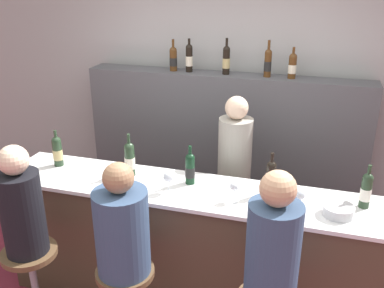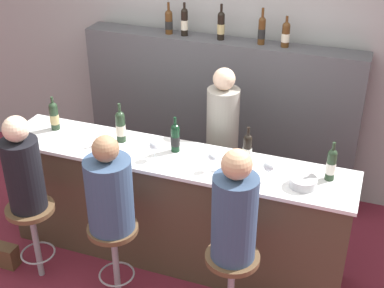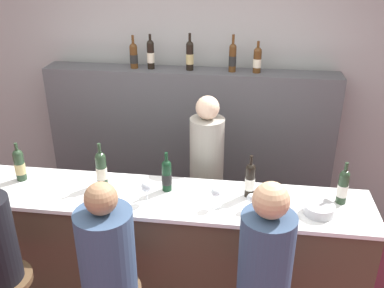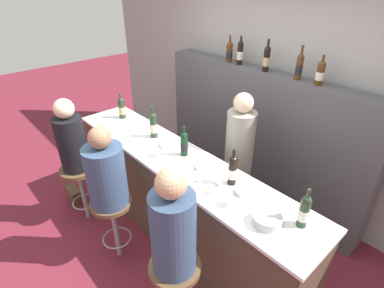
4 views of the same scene
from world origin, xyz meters
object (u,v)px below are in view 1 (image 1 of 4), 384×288
(wine_glass_1, at_px, (234,187))
(metal_bowl, at_px, (338,210))
(wine_bottle_counter_1, at_px, (130,159))
(bar_stool_middle, at_px, (126,288))
(wine_bottle_backbar_2, at_px, (226,60))
(wine_bottle_backbar_3, at_px, (268,63))
(wine_bottle_backbar_1, at_px, (189,58))
(wine_glass_3, at_px, (299,195))
(guest_seated_middle, at_px, (122,228))
(wine_bottle_counter_0, at_px, (57,151))
(guest_seated_left, at_px, (21,207))
(wine_bottle_counter_4, at_px, (366,190))
(wine_glass_2, at_px, (269,195))
(bar_stool_left, at_px, (32,268))
(wine_bottle_counter_3, at_px, (271,177))
(wine_bottle_backbar_4, at_px, (292,66))
(bartender, at_px, (233,189))
(guest_seated_right, at_px, (273,247))
(wine_glass_0, at_px, (168,177))
(wine_bottle_counter_2, at_px, (190,168))
(wine_bottle_backbar_0, at_px, (173,59))

(wine_glass_1, distance_m, metal_bowl, 0.69)
(wine_bottle_counter_1, bearing_deg, bar_stool_middle, -70.09)
(wine_bottle_backbar_2, relative_size, wine_bottle_backbar_3, 1.01)
(wine_bottle_backbar_1, xyz_separation_m, wine_glass_3, (1.16, -1.32, -0.60))
(wine_glass_3, distance_m, guest_seated_middle, 1.16)
(wine_bottle_counter_0, xyz_separation_m, guest_seated_left, (0.16, -0.70, -0.10))
(wine_bottle_counter_4, xyz_separation_m, wine_glass_2, (-0.62, -0.18, -0.04))
(wine_glass_3, bearing_deg, bar_stool_left, -163.63)
(metal_bowl, bearing_deg, wine_bottle_counter_1, 174.11)
(bar_stool_middle, bearing_deg, bar_stool_left, 180.00)
(bar_stool_middle, bearing_deg, wine_bottle_counter_3, 40.03)
(wine_bottle_backbar_4, bearing_deg, bar_stool_middle, -114.61)
(bartender, bearing_deg, guest_seated_right, -69.32)
(wine_glass_1, xyz_separation_m, bartender, (-0.13, 0.70, -0.40))
(wine_bottle_counter_3, bearing_deg, wine_bottle_backbar_4, 89.22)
(bar_stool_left, distance_m, guest_seated_left, 0.50)
(wine_bottle_counter_1, distance_m, wine_bottle_counter_3, 1.08)
(wine_bottle_counter_0, relative_size, wine_glass_2, 2.44)
(wine_bottle_backbar_1, relative_size, wine_bottle_backbar_4, 1.12)
(wine_bottle_backbar_2, xyz_separation_m, wine_glass_1, (0.37, -1.32, -0.61))
(wine_glass_0, height_order, guest_seated_right, guest_seated_right)
(wine_bottle_counter_2, relative_size, wine_glass_2, 2.42)
(wine_bottle_counter_4, height_order, guest_seated_right, guest_seated_right)
(wine_bottle_backbar_2, relative_size, wine_bottle_backbar_4, 1.19)
(wine_bottle_backbar_2, xyz_separation_m, guest_seated_right, (0.69, -1.84, -0.67))
(wine_glass_3, height_order, guest_seated_left, guest_seated_left)
(wine_bottle_counter_2, height_order, wine_bottle_backbar_2, wine_bottle_backbar_2)
(wine_bottle_backbar_2, height_order, metal_bowl, wine_bottle_backbar_2)
(wine_bottle_counter_2, bearing_deg, wine_glass_2, -16.22)
(wine_bottle_backbar_4, xyz_separation_m, guest_seated_left, (-1.57, -1.84, -0.67))
(wine_bottle_backbar_3, height_order, guest_seated_middle, wine_bottle_backbar_3)
(wine_bottle_counter_2, relative_size, wine_bottle_backbar_2, 0.91)
(wine_glass_3, bearing_deg, wine_bottle_counter_0, 174.76)
(wine_bottle_backbar_2, relative_size, wine_glass_1, 2.22)
(wine_bottle_counter_2, xyz_separation_m, wine_bottle_backbar_3, (0.39, 1.15, 0.59))
(wine_bottle_counter_1, distance_m, wine_glass_0, 0.42)
(metal_bowl, bearing_deg, wine_bottle_backbar_2, 128.92)
(wine_glass_0, distance_m, wine_glass_2, 0.72)
(guest_seated_right, distance_m, bartender, 1.35)
(wine_bottle_backbar_1, bearing_deg, guest_seated_right, -60.29)
(wine_bottle_counter_1, xyz_separation_m, wine_bottle_backbar_0, (-0.03, 1.15, 0.56))
(bar_stool_middle, bearing_deg, metal_bowl, 22.55)
(wine_glass_0, bearing_deg, bartender, 64.08)
(wine_glass_1, bearing_deg, guest_seated_right, -57.68)
(wine_bottle_backbar_0, distance_m, wine_glass_1, 1.70)
(wine_bottle_counter_3, bearing_deg, wine_glass_3, -40.34)
(wine_bottle_backbar_0, bearing_deg, wine_bottle_counter_2, -65.88)
(wine_glass_3, distance_m, metal_bowl, 0.27)
(guest_seated_right, bearing_deg, wine_bottle_counter_0, 159.10)
(wine_bottle_counter_2, xyz_separation_m, wine_bottle_counter_4, (1.22, 0.00, 0.00))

